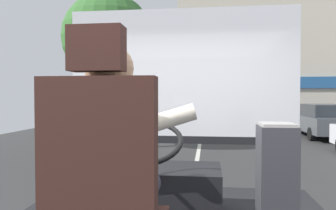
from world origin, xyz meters
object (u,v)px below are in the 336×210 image
Objects in this scene: bus_driver at (113,156)px; parked_car_charcoal at (323,120)px; parked_car_blue at (298,113)px; fare_box at (276,183)px; parked_car_black at (280,110)px; steering_console at (154,188)px; driver_seat at (106,203)px.

bus_driver reaches higher than parked_car_charcoal.
fare_box is at bearing -105.36° from parked_car_blue.
fare_box is at bearing -109.96° from parked_car_charcoal.
parked_car_charcoal and parked_car_blue have the same top height.
parked_car_black is at bearing 91.05° from parked_car_blue.
parked_car_blue is 4.41m from parked_car_black.
parked_car_charcoal is 1.16× the size of parked_car_black.
parked_car_charcoal is 9.48m from parked_car_black.
parked_car_blue is at bearing 72.61° from bus_driver.
bus_driver is 18.83m from parked_car_blue.
parked_car_charcoal is 5.08m from parked_car_blue.
parked_car_black is at bearing 75.36° from steering_console.
steering_console reaches higher than parked_car_black.
driver_seat is 0.33× the size of parked_car_black.
fare_box is at bearing -102.12° from parked_car_black.
bus_driver is at bearing -103.92° from parked_car_black.
parked_car_blue is 1.11× the size of parked_car_black.
driver_seat reaches higher than steering_console.
bus_driver is at bearing 90.00° from driver_seat.
parked_car_charcoal is at bearing -93.62° from parked_car_blue.
driver_seat is 1.16× the size of steering_console.
parked_car_black is (5.54, 21.20, -0.27)m from steering_console.
parked_car_charcoal is at bearing 70.04° from fare_box.
driver_seat is 1.57× the size of fare_box.
parked_car_blue is at bearing -88.95° from parked_car_black.
parked_car_charcoal is at bearing -91.45° from parked_car_black.
steering_console reaches higher than parked_car_blue.
parked_car_blue is at bearing 71.50° from steering_console.
fare_box is 12.90m from parked_car_charcoal.
parked_car_blue is (5.62, 17.95, -0.76)m from bus_driver.
fare_box reaches higher than parked_car_black.
parked_car_charcoal is (5.30, 12.88, -0.76)m from bus_driver.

